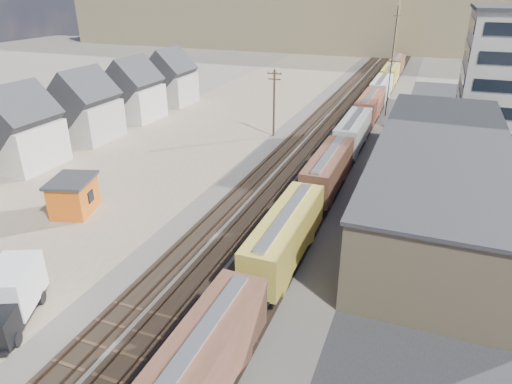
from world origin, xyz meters
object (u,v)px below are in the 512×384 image
(freight_train, at_px, (362,117))
(parked_car_blue, at_px, (503,150))
(maintenance_shed, at_px, (74,195))
(utility_pole_north, at_px, (274,102))
(box_truck, at_px, (9,298))

(freight_train, distance_m, parked_car_blue, 19.65)
(freight_train, xyz_separation_m, maintenance_shed, (-22.68, -36.56, -0.92))
(utility_pole_north, height_order, box_truck, utility_pole_north)
(freight_train, height_order, maintenance_shed, freight_train)
(maintenance_shed, bearing_deg, box_truck, -63.08)
(maintenance_shed, bearing_deg, utility_pole_north, 71.62)
(parked_car_blue, bearing_deg, box_truck, 174.89)
(box_truck, height_order, parked_car_blue, box_truck)
(freight_train, distance_m, box_truck, 53.48)
(utility_pole_north, bearing_deg, parked_car_blue, 5.03)
(freight_train, relative_size, utility_pole_north, 11.97)
(box_truck, relative_size, parked_car_blue, 1.27)
(utility_pole_north, bearing_deg, freight_train, 23.42)
(freight_train, height_order, parked_car_blue, freight_train)
(utility_pole_north, bearing_deg, maintenance_shed, -108.38)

